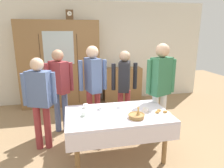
% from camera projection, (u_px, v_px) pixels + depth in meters
% --- Properties ---
extents(ground_plane, '(12.00, 12.00, 0.00)m').
position_uv_depth(ground_plane, '(114.00, 149.00, 3.41)').
color(ground_plane, '#997A56').
rests_on(ground_plane, ground).
extents(back_wall, '(6.40, 0.10, 2.70)m').
position_uv_depth(back_wall, '(93.00, 53.00, 5.57)').
color(back_wall, silver).
rests_on(back_wall, ground).
extents(dining_table, '(1.55, 0.94, 0.73)m').
position_uv_depth(dining_table, '(118.00, 120.00, 3.03)').
color(dining_table, olive).
rests_on(dining_table, ground).
extents(wall_cabinet, '(1.99, 0.46, 2.19)m').
position_uv_depth(wall_cabinet, '(60.00, 64.00, 5.17)').
color(wall_cabinet, olive).
rests_on(wall_cabinet, ground).
extents(mantel_clock, '(0.18, 0.11, 0.24)m').
position_uv_depth(mantel_clock, '(70.00, 15.00, 4.93)').
color(mantel_clock, brown).
rests_on(mantel_clock, wall_cabinet).
extents(bookshelf_low, '(1.06, 0.35, 0.93)m').
position_uv_depth(bookshelf_low, '(122.00, 84.00, 5.72)').
color(bookshelf_low, olive).
rests_on(bookshelf_low, ground).
extents(book_stack, '(0.17, 0.22, 0.08)m').
position_uv_depth(book_stack, '(123.00, 67.00, 5.59)').
color(book_stack, '#3D754C').
rests_on(book_stack, bookshelf_low).
extents(tea_cup_far_left, '(0.13, 0.13, 0.06)m').
position_uv_depth(tea_cup_far_left, '(119.00, 106.00, 3.23)').
color(tea_cup_far_left, white).
rests_on(tea_cup_far_left, dining_table).
extents(tea_cup_far_right, '(0.13, 0.13, 0.06)m').
position_uv_depth(tea_cup_far_right, '(145.00, 110.00, 3.07)').
color(tea_cup_far_right, white).
rests_on(tea_cup_far_right, dining_table).
extents(tea_cup_near_left, '(0.13, 0.13, 0.06)m').
position_uv_depth(tea_cup_near_left, '(86.00, 106.00, 3.24)').
color(tea_cup_near_left, white).
rests_on(tea_cup_near_left, dining_table).
extents(tea_cup_mid_left, '(0.13, 0.13, 0.06)m').
position_uv_depth(tea_cup_mid_left, '(101.00, 108.00, 3.17)').
color(tea_cup_mid_left, white).
rests_on(tea_cup_mid_left, dining_table).
extents(tea_cup_center, '(0.13, 0.13, 0.06)m').
position_uv_depth(tea_cup_center, '(84.00, 114.00, 2.92)').
color(tea_cup_center, silver).
rests_on(tea_cup_center, dining_table).
extents(bread_basket, '(0.24, 0.24, 0.16)m').
position_uv_depth(bread_basket, '(136.00, 116.00, 2.85)').
color(bread_basket, '#9E7542').
rests_on(bread_basket, dining_table).
extents(pastry_plate, '(0.28, 0.28, 0.05)m').
position_uv_depth(pastry_plate, '(161.00, 113.00, 3.02)').
color(pastry_plate, white).
rests_on(pastry_plate, dining_table).
extents(spoon_mid_left, '(0.12, 0.02, 0.01)m').
position_uv_depth(spoon_mid_left, '(121.00, 117.00, 2.88)').
color(spoon_mid_left, silver).
rests_on(spoon_mid_left, dining_table).
extents(spoon_front_edge, '(0.12, 0.02, 0.01)m').
position_uv_depth(spoon_front_edge, '(107.00, 121.00, 2.75)').
color(spoon_front_edge, silver).
rests_on(spoon_front_edge, dining_table).
extents(spoon_center, '(0.12, 0.02, 0.01)m').
position_uv_depth(spoon_center, '(98.00, 117.00, 2.88)').
color(spoon_center, silver).
rests_on(spoon_center, dining_table).
extents(person_beside_shelf, '(0.52, 0.41, 1.56)m').
position_uv_depth(person_beside_shelf, '(124.00, 82.00, 3.99)').
color(person_beside_shelf, '#933338').
rests_on(person_beside_shelf, ground).
extents(person_behind_table_left, '(0.52, 0.32, 1.53)m').
position_uv_depth(person_behind_table_left, '(40.00, 96.00, 3.21)').
color(person_behind_table_left, '#933338').
rests_on(person_behind_table_left, ground).
extents(person_near_right_end, '(0.52, 0.40, 1.60)m').
position_uv_depth(person_near_right_end, '(59.00, 83.00, 3.79)').
color(person_near_right_end, slate).
rests_on(person_near_right_end, ground).
extents(person_behind_table_right, '(0.52, 0.40, 1.67)m').
position_uv_depth(person_behind_table_right, '(93.00, 81.00, 3.73)').
color(person_behind_table_right, '#933338').
rests_on(person_behind_table_right, ground).
extents(person_by_cabinet, '(0.52, 0.33, 1.73)m').
position_uv_depth(person_by_cabinet, '(161.00, 83.00, 3.46)').
color(person_by_cabinet, silver).
rests_on(person_by_cabinet, ground).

